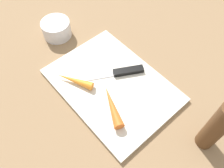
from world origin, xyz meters
The scene contains 7 objects.
ground_plane centered at (0.00, 0.00, 0.00)m, with size 1.40×1.40×0.00m, color #8C6D4C.
cutting_board centered at (0.00, 0.00, 0.01)m, with size 0.36×0.26×0.01m, color silver.
knife centered at (-0.01, 0.05, 0.02)m, with size 0.12×0.18×0.01m.
carrot_short centered at (-0.07, -0.08, 0.02)m, with size 0.02×0.02×0.11m, color orange.
carrot_long centered at (0.06, -0.05, 0.03)m, with size 0.03×0.03×0.13m, color orange.
small_bowl centered at (-0.28, 0.00, 0.03)m, with size 0.09×0.09×0.05m, color silver.
pepper_grinder centered at (0.28, 0.06, 0.09)m, with size 0.04×0.04×0.17m, color brown.
Camera 1 is at (0.27, -0.24, 0.56)m, focal length 36.79 mm.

